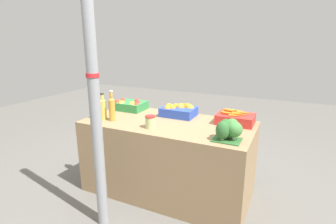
{
  "coord_description": "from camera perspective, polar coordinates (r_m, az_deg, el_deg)",
  "views": [
    {
      "loc": [
        1.05,
        -2.2,
        1.52
      ],
      "look_at": [
        0.0,
        0.0,
        0.85
      ],
      "focal_mm": 28.0,
      "sensor_mm": 36.0,
      "label": 1
    }
  ],
  "objects": [
    {
      "name": "ground_plane",
      "position": [
        2.87,
        0.0,
        -16.49
      ],
      "size": [
        10.0,
        10.0,
        0.0
      ],
      "primitive_type": "plane",
      "color": "#605E59"
    },
    {
      "name": "market_table",
      "position": [
        2.69,
        0.0,
        -9.74
      ],
      "size": [
        1.63,
        0.79,
        0.75
      ],
      "primitive_type": "cube",
      "color": "#937551",
      "rests_on": "ground_plane"
    },
    {
      "name": "support_pole",
      "position": [
        2.04,
        -15.86,
        4.57
      ],
      "size": [
        0.1,
        0.1,
        2.31
      ],
      "color": "gray",
      "rests_on": "ground_plane"
    },
    {
      "name": "apple_crate",
      "position": [
        3.01,
        -8.32,
        1.5
      ],
      "size": [
        0.34,
        0.26,
        0.12
      ],
      "color": "#2D8442",
      "rests_on": "market_table"
    },
    {
      "name": "orange_crate",
      "position": [
        2.75,
        2.36,
        0.37
      ],
      "size": [
        0.34,
        0.26,
        0.13
      ],
      "color": "#2847B7",
      "rests_on": "market_table"
    },
    {
      "name": "carrot_crate",
      "position": [
        2.58,
        14.47,
        -1.3
      ],
      "size": [
        0.34,
        0.26,
        0.13
      ],
      "color": "red",
      "rests_on": "market_table"
    },
    {
      "name": "broccoli_pile",
      "position": [
        2.13,
        13.05,
        -3.66
      ],
      "size": [
        0.22,
        0.19,
        0.17
      ],
      "color": "#2D602D",
      "rests_on": "market_table"
    },
    {
      "name": "juice_bottle_cloudy",
      "position": [
        2.76,
        -15.82,
        1.22
      ],
      "size": [
        0.08,
        0.08,
        0.28
      ],
      "color": "beige",
      "rests_on": "market_table"
    },
    {
      "name": "juice_bottle_golden",
      "position": [
        2.7,
        -14.01,
        0.81
      ],
      "size": [
        0.07,
        0.07,
        0.27
      ],
      "color": "gold",
      "rests_on": "market_table"
    },
    {
      "name": "juice_bottle_amber",
      "position": [
        2.62,
        -12.12,
        0.84
      ],
      "size": [
        0.06,
        0.06,
        0.3
      ],
      "color": "gold",
      "rests_on": "market_table"
    },
    {
      "name": "pickle_jar",
      "position": [
        2.37,
        -3.87,
        -2.15
      ],
      "size": [
        0.1,
        0.1,
        0.11
      ],
      "color": "#B2C684",
      "rests_on": "market_table"
    }
  ]
}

